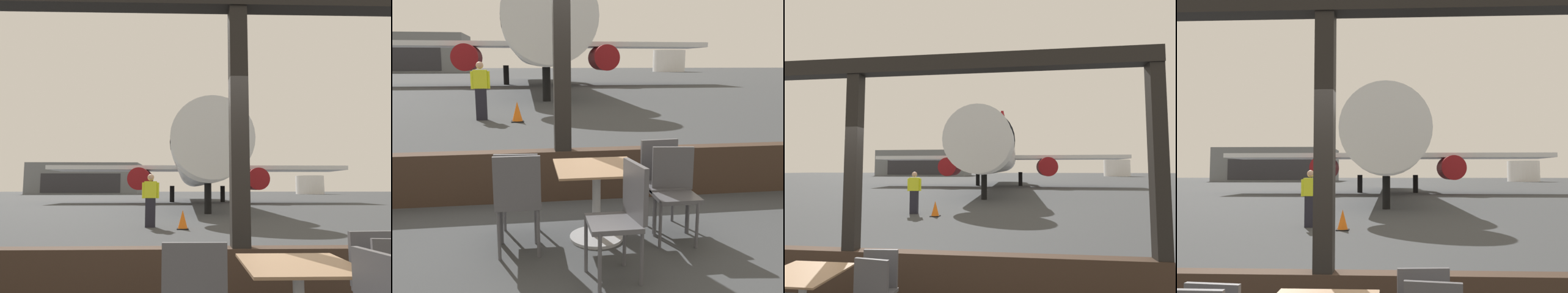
{
  "view_description": "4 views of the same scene",
  "coord_description": "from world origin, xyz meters",
  "views": [
    {
      "loc": [
        -0.59,
        -3.88,
        1.25
      ],
      "look_at": [
        -0.02,
        16.4,
        3.69
      ],
      "focal_mm": 32.47,
      "sensor_mm": 36.0,
      "label": 1
    },
    {
      "loc": [
        -0.45,
        -5.17,
        1.69
      ],
      "look_at": [
        0.13,
        -1.25,
        0.91
      ],
      "focal_mm": 38.94,
      "sensor_mm": 36.0,
      "label": 2
    },
    {
      "loc": [
        2.51,
        -4.45,
        1.85
      ],
      "look_at": [
        0.56,
        11.87,
        3.08
      ],
      "focal_mm": 27.89,
      "sensor_mm": 36.0,
      "label": 3
    },
    {
      "loc": [
        0.67,
        -4.04,
        1.63
      ],
      "look_at": [
        0.08,
        9.82,
        2.6
      ],
      "focal_mm": 35.95,
      "sensor_mm": 36.0,
      "label": 4
    }
  ],
  "objects": [
    {
      "name": "ground_plane",
      "position": [
        0.0,
        40.0,
        0.0
      ],
      "size": [
        220.0,
        220.0,
        0.0
      ],
      "primitive_type": "plane",
      "color": "#383A3D"
    },
    {
      "name": "window_frame",
      "position": [
        0.0,
        0.0,
        1.27
      ],
      "size": [
        9.12,
        0.24,
        3.57
      ],
      "color": "#38281E",
      "rests_on": "ground"
    },
    {
      "name": "airplane",
      "position": [
        0.54,
        26.78,
        3.39
      ],
      "size": [
        26.34,
        32.69,
        10.27
      ],
      "color": "silver",
      "rests_on": "ground"
    },
    {
      "name": "ground_crew_worker",
      "position": [
        -1.75,
        7.93,
        0.9
      ],
      "size": [
        0.56,
        0.22,
        1.74
      ],
      "color": "black",
      "rests_on": "ground"
    },
    {
      "name": "traffic_cone",
      "position": [
        -0.68,
        7.33,
        0.28
      ],
      "size": [
        0.36,
        0.36,
        0.6
      ],
      "color": "orange",
      "rests_on": "ground"
    },
    {
      "name": "distant_hangar",
      "position": [
        -24.04,
        82.7,
        3.58
      ],
      "size": [
        25.22,
        13.66,
        7.17
      ],
      "color": "slate",
      "rests_on": "ground"
    },
    {
      "name": "fuel_storage_tank",
      "position": [
        28.57,
        78.68,
        2.13
      ],
      "size": [
        6.43,
        6.43,
        4.27
      ],
      "primitive_type": "cylinder",
      "color": "white",
      "rests_on": "ground"
    }
  ]
}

